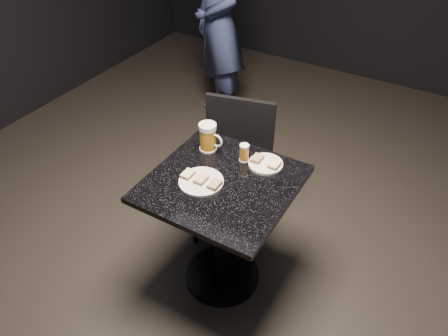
% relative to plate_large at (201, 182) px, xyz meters
% --- Properties ---
extents(floor, '(6.00, 6.00, 0.00)m').
position_rel_plate_large_xyz_m(floor, '(0.08, 0.06, -0.76)').
color(floor, black).
rests_on(floor, ground).
extents(plate_large, '(0.22, 0.22, 0.01)m').
position_rel_plate_large_xyz_m(plate_large, '(0.00, 0.00, 0.00)').
color(plate_large, silver).
rests_on(plate_large, table).
extents(plate_small, '(0.18, 0.18, 0.01)m').
position_rel_plate_large_xyz_m(plate_small, '(0.21, 0.29, 0.00)').
color(plate_small, white).
rests_on(plate_small, table).
extents(patron, '(0.74, 0.70, 1.70)m').
position_rel_plate_large_xyz_m(patron, '(-0.89, 1.65, 0.09)').
color(patron, navy).
rests_on(patron, floor).
extents(table, '(0.70, 0.70, 0.75)m').
position_rel_plate_large_xyz_m(table, '(0.08, 0.06, -0.25)').
color(table, black).
rests_on(table, floor).
extents(beer_mug, '(0.14, 0.10, 0.16)m').
position_rel_plate_large_xyz_m(beer_mug, '(-0.12, 0.26, 0.07)').
color(beer_mug, silver).
rests_on(beer_mug, table).
extents(beer_tumbler, '(0.05, 0.05, 0.10)m').
position_rel_plate_large_xyz_m(beer_tumbler, '(0.09, 0.27, 0.04)').
color(beer_tumbler, silver).
rests_on(beer_tumbler, table).
extents(chair, '(0.51, 0.51, 0.88)m').
position_rel_plate_large_xyz_m(chair, '(-0.09, 0.50, -0.26)').
color(chair, black).
rests_on(chair, floor).
extents(canapes_on_plate_large, '(0.21, 0.07, 0.02)m').
position_rel_plate_large_xyz_m(canapes_on_plate_large, '(-0.00, 0.00, 0.02)').
color(canapes_on_plate_large, '#4C3521').
rests_on(canapes_on_plate_large, plate_large).
extents(canapes_on_plate_small, '(0.15, 0.07, 0.02)m').
position_rel_plate_large_xyz_m(canapes_on_plate_small, '(0.21, 0.29, 0.02)').
color(canapes_on_plate_small, '#4C3521').
rests_on(canapes_on_plate_small, plate_small).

